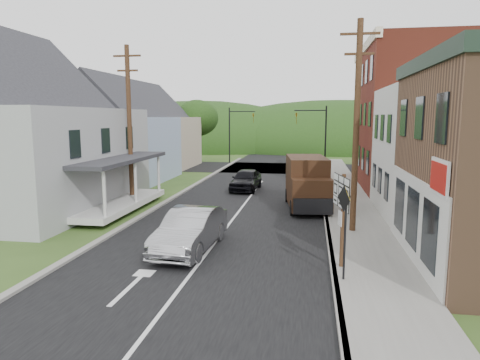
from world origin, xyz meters
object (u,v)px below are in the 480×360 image
at_px(delivery_van, 307,183).
at_px(warning_sign, 345,220).
at_px(route_sign_cluster, 342,207).
at_px(dark_sedan, 246,180).
at_px(silver_sedan, 190,230).

distance_m(delivery_van, warning_sign, 10.82).
bearing_deg(route_sign_cluster, dark_sedan, 98.16).
xyz_separation_m(silver_sedan, route_sign_cluster, (5.45, -1.29, 1.36)).
height_order(delivery_van, warning_sign, warning_sign).
bearing_deg(silver_sedan, dark_sedan, 93.27).
distance_m(silver_sedan, warning_sign, 6.10).
bearing_deg(warning_sign, route_sign_cluster, 68.88).
xyz_separation_m(dark_sedan, warning_sign, (5.41, -16.09, 1.26)).
bearing_deg(route_sign_cluster, warning_sign, -100.86).
bearing_deg(silver_sedan, route_sign_cluster, -9.81).
bearing_deg(delivery_van, silver_sedan, -124.34).
bearing_deg(warning_sign, dark_sedan, 86.66).
distance_m(route_sign_cluster, warning_sign, 1.14).
relative_size(silver_sedan, dark_sedan, 1.11).
bearing_deg(dark_sedan, silver_sedan, -87.48).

